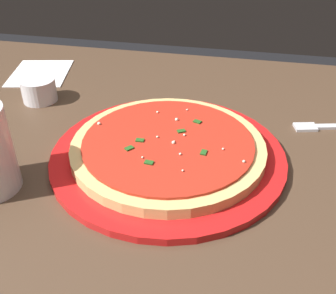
{
  "coord_description": "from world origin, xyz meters",
  "views": [
    {
      "loc": [
        0.14,
        -0.44,
        1.08
      ],
      "look_at": [
        0.04,
        0.03,
        0.75
      ],
      "focal_mm": 42.55,
      "sensor_mm": 36.0,
      "label": 1
    }
  ],
  "objects_px": {
    "pizza": "(168,146)",
    "cup_small_sauce": "(39,90)",
    "napkin_folded_right": "(40,73)",
    "serving_plate": "(168,155)"
  },
  "relations": [
    {
      "from": "pizza",
      "to": "cup_small_sauce",
      "type": "relative_size",
      "value": 4.5
    },
    {
      "from": "napkin_folded_right",
      "to": "serving_plate",
      "type": "bearing_deg",
      "value": -37.03
    },
    {
      "from": "serving_plate",
      "to": "cup_small_sauce",
      "type": "relative_size",
      "value": 5.46
    },
    {
      "from": "pizza",
      "to": "napkin_folded_right",
      "type": "relative_size",
      "value": 2.03
    },
    {
      "from": "cup_small_sauce",
      "to": "napkin_folded_right",
      "type": "relative_size",
      "value": 0.45
    },
    {
      "from": "serving_plate",
      "to": "pizza",
      "type": "bearing_deg",
      "value": 132.65
    },
    {
      "from": "serving_plate",
      "to": "napkin_folded_right",
      "type": "height_order",
      "value": "serving_plate"
    },
    {
      "from": "cup_small_sauce",
      "to": "napkin_folded_right",
      "type": "distance_m",
      "value": 0.13
    },
    {
      "from": "serving_plate",
      "to": "napkin_folded_right",
      "type": "bearing_deg",
      "value": 142.97
    },
    {
      "from": "serving_plate",
      "to": "pizza",
      "type": "xyz_separation_m",
      "value": [
        -0.0,
        0.0,
        0.02
      ]
    }
  ]
}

